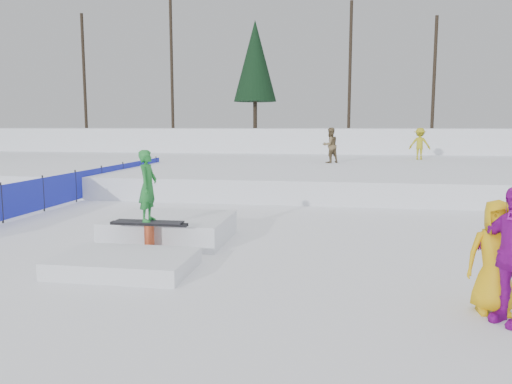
% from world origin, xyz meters
% --- Properties ---
extents(ground, '(120.00, 120.00, 0.00)m').
position_xyz_m(ground, '(0.00, 0.00, 0.00)').
color(ground, white).
extents(snow_berm, '(60.00, 14.00, 2.40)m').
position_xyz_m(snow_berm, '(0.00, 30.00, 1.20)').
color(snow_berm, white).
rests_on(snow_berm, ground).
extents(snow_midrise, '(50.00, 18.00, 0.80)m').
position_xyz_m(snow_midrise, '(0.00, 16.00, 0.40)').
color(snow_midrise, white).
rests_on(snow_midrise, ground).
extents(safety_fence, '(0.05, 16.00, 1.10)m').
position_xyz_m(safety_fence, '(-6.50, 6.60, 0.55)').
color(safety_fence, '#1B24B2').
rests_on(safety_fence, ground).
extents(treeline, '(40.24, 4.22, 10.50)m').
position_xyz_m(treeline, '(6.18, 28.28, 7.45)').
color(treeline, black).
rests_on(treeline, snow_berm).
extents(walker_olive, '(1.05, 1.01, 1.70)m').
position_xyz_m(walker_olive, '(1.89, 15.42, 1.65)').
color(walker_olive, brown).
rests_on(walker_olive, snow_midrise).
extents(walker_ygreen, '(1.19, 0.83, 1.67)m').
position_xyz_m(walker_ygreen, '(6.54, 18.62, 1.64)').
color(walker_ygreen, '#A89E18').
rests_on(walker_ygreen, snow_midrise).
extents(spectator_yellow, '(0.78, 0.52, 1.59)m').
position_xyz_m(spectator_yellow, '(4.50, -1.88, 0.79)').
color(spectator_yellow, gold).
rests_on(spectator_yellow, ground).
extents(jib_rail_feature, '(2.60, 4.40, 2.11)m').
position_xyz_m(jib_rail_feature, '(-1.40, 0.92, 0.30)').
color(jib_rail_feature, white).
rests_on(jib_rail_feature, ground).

